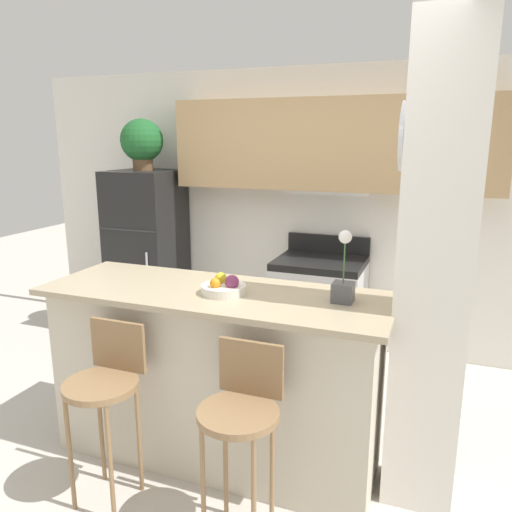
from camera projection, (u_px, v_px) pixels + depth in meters
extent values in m
plane|color=beige|center=(217.00, 454.00, 3.13)|extent=(14.00, 14.00, 0.00)
cube|color=white|center=(306.00, 210.00, 4.64)|extent=(5.60, 0.06, 2.55)
cube|color=tan|center=(330.00, 145.00, 4.23)|extent=(2.79, 0.32, 0.77)
cube|color=white|center=(328.00, 186.00, 4.34)|extent=(0.70, 0.28, 0.12)
cube|color=white|center=(434.00, 273.00, 2.50)|extent=(0.36, 0.32, 2.55)
cylinder|color=silver|center=(404.00, 136.00, 2.41)|extent=(0.02, 0.33, 0.33)
cylinder|color=white|center=(403.00, 136.00, 2.41)|extent=(0.01, 0.29, 0.29)
cube|color=beige|center=(216.00, 378.00, 3.01)|extent=(1.92, 0.60, 1.04)
cube|color=tan|center=(214.00, 294.00, 2.88)|extent=(2.04, 0.72, 0.04)
cube|color=black|center=(149.00, 279.00, 4.98)|extent=(0.62, 0.62, 1.11)
cube|color=black|center=(145.00, 198.00, 4.79)|extent=(0.62, 0.62, 0.52)
cube|color=#333333|center=(127.00, 230.00, 4.57)|extent=(0.59, 0.01, 0.01)
cylinder|color=#B2B2B7|center=(148.00, 285.00, 4.61)|extent=(0.02, 0.02, 0.61)
cube|color=silver|center=(319.00, 312.00, 4.41)|extent=(0.75, 0.64, 0.85)
cube|color=black|center=(320.00, 263.00, 4.31)|extent=(0.75, 0.64, 0.06)
cube|color=black|center=(328.00, 244.00, 4.55)|extent=(0.75, 0.04, 0.16)
cube|color=black|center=(309.00, 320.00, 4.11)|extent=(0.45, 0.01, 0.27)
cylinder|color=olive|center=(101.00, 385.00, 2.59)|extent=(0.39, 0.39, 0.03)
cube|color=olive|center=(118.00, 345.00, 2.70)|extent=(0.33, 0.02, 0.28)
cylinder|color=olive|center=(70.00, 453.00, 2.60)|extent=(0.02, 0.02, 0.66)
cylinder|color=olive|center=(110.00, 465.00, 2.51)|extent=(0.02, 0.02, 0.66)
cylinder|color=olive|center=(101.00, 428.00, 2.83)|extent=(0.02, 0.02, 0.66)
cylinder|color=olive|center=(139.00, 437.00, 2.74)|extent=(0.02, 0.02, 0.66)
cylinder|color=olive|center=(238.00, 414.00, 2.32)|extent=(0.39, 0.39, 0.03)
cube|color=olive|center=(251.00, 368.00, 2.43)|extent=(0.33, 0.02, 0.28)
cylinder|color=olive|center=(203.00, 490.00, 2.33)|extent=(0.02, 0.02, 0.66)
cylinder|color=olive|center=(254.00, 504.00, 2.24)|extent=(0.02, 0.02, 0.66)
cylinder|color=olive|center=(225.00, 458.00, 2.56)|extent=(0.02, 0.02, 0.66)
cylinder|color=olive|center=(272.00, 469.00, 2.47)|extent=(0.02, 0.02, 0.66)
cylinder|color=brown|center=(143.00, 164.00, 4.72)|extent=(0.19, 0.19, 0.13)
sphere|color=#1E5B28|center=(142.00, 140.00, 4.67)|extent=(0.40, 0.40, 0.40)
cube|color=#4C4C51|center=(343.00, 292.00, 2.67)|extent=(0.11, 0.11, 0.11)
cylinder|color=#386633|center=(344.00, 262.00, 2.63)|extent=(0.01, 0.01, 0.23)
sphere|color=white|center=(345.00, 237.00, 2.60)|extent=(0.07, 0.07, 0.07)
cylinder|color=silver|center=(224.00, 289.00, 2.82)|extent=(0.26, 0.26, 0.05)
sphere|color=#7A2D56|center=(232.00, 282.00, 2.78)|extent=(0.08, 0.08, 0.08)
sphere|color=gold|center=(221.00, 278.00, 2.86)|extent=(0.07, 0.07, 0.07)
sphere|color=orange|center=(215.00, 283.00, 2.78)|extent=(0.06, 0.06, 0.06)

